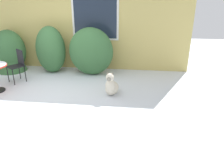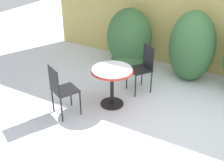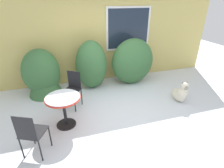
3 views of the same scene
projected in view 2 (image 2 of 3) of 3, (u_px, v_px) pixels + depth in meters
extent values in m
plane|color=silver|center=(177.00, 125.00, 4.57)|extent=(16.00, 16.00, 0.00)
cube|color=tan|center=(221.00, 5.00, 5.51)|extent=(8.00, 0.06, 2.97)
ellipsoid|color=#386638|center=(129.00, 38.00, 6.28)|extent=(1.02, 0.95, 1.31)
ellipsoid|color=#386638|center=(192.00, 47.00, 5.60)|extent=(0.92, 0.75, 1.46)
cone|color=#386638|center=(129.00, 40.00, 6.22)|extent=(0.92, 0.92, 1.24)
cylinder|color=black|center=(112.00, 103.00, 5.10)|extent=(0.42, 0.42, 0.03)
cylinder|color=black|center=(112.00, 88.00, 4.94)|extent=(0.07, 0.07, 0.64)
cylinder|color=red|center=(112.00, 70.00, 4.77)|extent=(0.73, 0.73, 0.03)
cylinder|color=silver|center=(112.00, 69.00, 4.76)|extent=(0.70, 0.70, 0.02)
cube|color=black|center=(139.00, 69.00, 5.31)|extent=(0.53, 0.53, 0.02)
cube|color=black|center=(148.00, 57.00, 5.27)|extent=(0.29, 0.22, 0.44)
cylinder|color=black|center=(127.00, 78.00, 5.50)|extent=(0.02, 0.02, 0.45)
cylinder|color=black|center=(135.00, 86.00, 5.22)|extent=(0.02, 0.02, 0.45)
cylinder|color=black|center=(142.00, 75.00, 5.63)|extent=(0.02, 0.02, 0.45)
cylinder|color=black|center=(151.00, 82.00, 5.35)|extent=(0.02, 0.02, 0.45)
cube|color=black|center=(65.00, 90.00, 4.64)|extent=(0.51, 0.51, 0.02)
cube|color=black|center=(54.00, 81.00, 4.44)|extent=(0.32, 0.16, 0.44)
cylinder|color=black|center=(80.00, 103.00, 4.72)|extent=(0.02, 0.02, 0.45)
cylinder|color=black|center=(71.00, 95.00, 4.97)|extent=(0.02, 0.02, 0.45)
cylinder|color=black|center=(62.00, 110.00, 4.55)|extent=(0.02, 0.02, 0.45)
cylinder|color=black|center=(53.00, 101.00, 4.79)|extent=(0.02, 0.02, 0.45)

